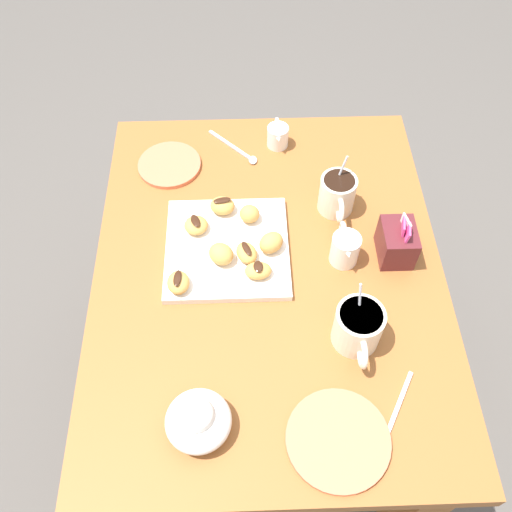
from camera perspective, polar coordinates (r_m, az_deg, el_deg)
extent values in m
plane|color=#514C47|center=(1.82, 0.87, -14.10)|extent=(8.00, 8.00, 0.00)
cube|color=#935628|center=(1.19, 1.29, -1.84)|extent=(0.94, 0.73, 0.04)
cube|color=#935628|center=(1.74, -9.76, 2.68)|extent=(0.07, 0.07, 0.69)
cube|color=#935628|center=(1.75, 10.55, 3.20)|extent=(0.07, 0.07, 0.69)
cube|color=#935628|center=(1.42, 15.53, -23.78)|extent=(0.07, 0.07, 0.69)
cube|color=white|center=(1.19, -2.97, 0.81)|extent=(0.26, 0.26, 0.02)
cylinder|color=silver|center=(1.25, 8.31, 6.30)|extent=(0.08, 0.08, 0.09)
torus|color=silver|center=(1.22, 8.60, 4.66)|extent=(0.06, 0.01, 0.06)
cylinder|color=black|center=(1.22, 8.52, 7.49)|extent=(0.07, 0.07, 0.01)
cylinder|color=silver|center=(1.24, 8.41, 7.91)|extent=(0.02, 0.03, 0.12)
cylinder|color=silver|center=(1.07, 10.39, -7.13)|extent=(0.09, 0.09, 0.09)
torus|color=silver|center=(1.04, 10.85, -9.74)|extent=(0.06, 0.01, 0.06)
cylinder|color=black|center=(1.03, 10.71, -6.09)|extent=(0.08, 0.08, 0.01)
cylinder|color=silver|center=(1.04, 10.54, -5.33)|extent=(0.04, 0.01, 0.12)
cylinder|color=white|center=(1.17, 9.10, 0.69)|extent=(0.06, 0.06, 0.07)
cone|color=white|center=(1.13, 9.45, 0.29)|extent=(0.02, 0.02, 0.02)
torus|color=white|center=(1.19, 8.89, 2.35)|extent=(0.05, 0.01, 0.05)
cylinder|color=white|center=(1.15, 9.30, 1.56)|extent=(0.05, 0.05, 0.01)
cube|color=#561E23|center=(1.20, 14.22, 1.34)|extent=(0.09, 0.07, 0.08)
cube|color=#EA4C93|center=(1.16, 14.87, 2.92)|extent=(0.04, 0.01, 0.03)
cube|color=white|center=(1.17, 15.12, 3.22)|extent=(0.04, 0.01, 0.03)
cube|color=#EA4C93|center=(1.15, 15.29, 2.32)|extent=(0.04, 0.01, 0.03)
ellipsoid|color=white|center=(1.00, -5.92, -16.46)|extent=(0.12, 0.12, 0.06)
sphere|color=silver|center=(0.98, -6.04, -16.04)|extent=(0.06, 0.06, 0.06)
ellipsoid|color=green|center=(0.96, -6.16, -16.38)|extent=(0.03, 0.03, 0.01)
cylinder|color=white|center=(1.39, 2.24, 12.15)|extent=(0.05, 0.05, 0.05)
cone|color=white|center=(1.36, 2.33, 11.98)|extent=(0.02, 0.02, 0.02)
torus|color=white|center=(1.42, 2.16, 13.21)|extent=(0.04, 0.01, 0.04)
cylinder|color=#381E11|center=(1.38, 2.27, 12.80)|extent=(0.04, 0.04, 0.01)
cylinder|color=#E5704C|center=(1.02, 8.41, -18.13)|extent=(0.18, 0.18, 0.01)
cylinder|color=#E5704C|center=(1.37, -8.86, 9.21)|extent=(0.15, 0.15, 0.01)
cube|color=silver|center=(1.06, 14.30, -14.78)|extent=(0.13, 0.08, 0.00)
ellipsoid|color=silver|center=(1.03, 12.90, -18.31)|extent=(0.03, 0.02, 0.01)
cube|color=silver|center=(1.41, -2.59, 11.25)|extent=(0.11, 0.11, 0.00)
ellipsoid|color=silver|center=(1.37, -0.32, 9.81)|extent=(0.03, 0.02, 0.01)
ellipsoid|color=#D19347|center=(1.17, 1.56, 1.39)|extent=(0.07, 0.07, 0.04)
ellipsoid|color=#D19347|center=(1.16, -0.97, 0.33)|extent=(0.07, 0.06, 0.03)
ellipsoid|color=#381E11|center=(1.14, -0.98, 0.79)|extent=(0.04, 0.03, 0.00)
ellipsoid|color=#D19347|center=(1.22, -0.67, 4.33)|extent=(0.06, 0.06, 0.04)
ellipsoid|color=#D19347|center=(1.15, -3.59, 0.21)|extent=(0.07, 0.07, 0.04)
ellipsoid|color=#D19347|center=(1.13, 0.23, -1.52)|extent=(0.04, 0.06, 0.03)
ellipsoid|color=#381E11|center=(1.12, 0.23, -1.07)|extent=(0.03, 0.02, 0.00)
ellipsoid|color=#D19347|center=(1.21, -6.16, 3.14)|extent=(0.05, 0.06, 0.03)
ellipsoid|color=#381E11|center=(1.20, -6.23, 3.61)|extent=(0.04, 0.03, 0.00)
ellipsoid|color=#D19347|center=(1.24, -3.46, 5.17)|extent=(0.06, 0.06, 0.03)
ellipsoid|color=#381E11|center=(1.22, -3.50, 5.72)|extent=(0.02, 0.04, 0.00)
ellipsoid|color=#D19347|center=(1.13, -7.96, -2.72)|extent=(0.06, 0.05, 0.03)
ellipsoid|color=#381E11|center=(1.11, -8.06, -2.27)|extent=(0.04, 0.02, 0.00)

